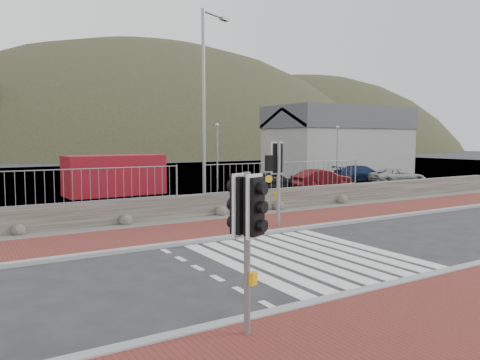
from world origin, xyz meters
TOP-DOWN VIEW (x-y plane):
  - ground at (0.00, 0.00)m, footprint 220.00×220.00m
  - sidewalk_far at (0.00, 4.50)m, footprint 40.00×3.00m
  - kerb_near at (0.00, -3.00)m, footprint 40.00×0.25m
  - kerb_far at (0.00, 3.00)m, footprint 40.00×0.25m
  - zebra_crossing at (-0.00, 0.00)m, footprint 4.62×5.60m
  - gravel_strip at (0.00, 6.50)m, footprint 40.00×1.50m
  - stone_wall at (0.00, 7.30)m, footprint 40.00×0.60m
  - railing at (0.00, 7.15)m, footprint 18.07×0.07m
  - quay at (0.00, 27.90)m, footprint 120.00×40.00m
  - water at (0.00, 62.90)m, footprint 220.00×50.00m
  - harbor_building at (20.00, 19.90)m, footprint 12.20×6.20m
  - hills_backdrop at (6.74, 87.90)m, footprint 254.00×90.00m
  - traffic_signal_near at (-4.13, -3.54)m, footprint 0.43×0.35m
  - traffic_signal_far at (1.73, 3.70)m, footprint 0.75×0.33m
  - streetlight at (1.21, 8.16)m, footprint 1.69×0.90m
  - shipping_container at (-0.27, 16.54)m, footprint 5.45×2.44m
  - car_a at (8.93, 13.96)m, footprint 3.63×2.18m
  - car_b at (11.50, 12.45)m, footprint 3.92×1.62m
  - car_c at (17.48, 14.88)m, footprint 4.48×2.59m
  - car_d at (18.42, 12.41)m, footprint 4.27×2.85m

SIDE VIEW (x-z plane):
  - hills_backdrop at x=6.74m, z-range -73.05..26.95m
  - ground at x=0.00m, z-range 0.00..0.00m
  - quay at x=0.00m, z-range -0.25..0.25m
  - water at x=0.00m, z-range -0.03..0.03m
  - zebra_crossing at x=0.00m, z-range 0.00..0.01m
  - gravel_strip at x=0.00m, z-range 0.00..0.06m
  - sidewalk_far at x=0.00m, z-range 0.00..0.08m
  - kerb_near at x=0.00m, z-range -0.01..0.11m
  - kerb_far at x=0.00m, z-range -0.01..0.11m
  - stone_wall at x=0.00m, z-range 0.00..0.90m
  - car_d at x=18.42m, z-range 0.00..1.09m
  - car_a at x=8.93m, z-range 0.00..1.16m
  - car_c at x=17.48m, z-range 0.00..1.22m
  - car_b at x=11.50m, z-range 0.00..1.26m
  - shipping_container at x=-0.27m, z-range 0.00..2.24m
  - railing at x=0.00m, z-range 1.21..2.43m
  - traffic_signal_near at x=-4.13m, z-range 0.58..3.21m
  - traffic_signal_far at x=1.73m, z-range 0.70..3.77m
  - harbor_building at x=20.00m, z-range 0.03..5.83m
  - streetlight at x=1.21m, z-range 0.53..9.05m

